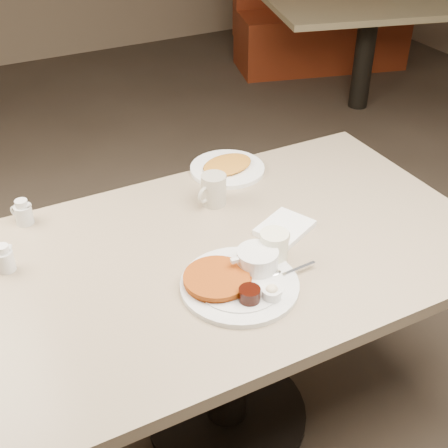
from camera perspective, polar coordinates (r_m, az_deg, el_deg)
name	(u,v)px	position (r m, az deg, el deg)	size (l,w,h in m)	color
room	(228,15)	(1.41, 0.40, 19.33)	(7.04, 8.04, 2.84)	#4C3F33
diner_table	(227,293)	(1.81, 0.29, -6.57)	(1.50, 0.90, 0.75)	tan
main_plate	(240,278)	(1.56, 1.56, -5.14)	(0.39, 0.33, 0.07)	white
coffee_mug_near	(274,246)	(1.64, 4.83, -2.08)	(0.12, 0.10, 0.09)	white
napkin	(285,228)	(1.77, 5.81, -0.36)	(0.19, 0.18, 0.02)	white
coffee_mug_far	(213,190)	(1.87, -1.04, 3.27)	(0.12, 0.10, 0.10)	beige
creamer_left	(4,259)	(1.71, -20.19, -3.14)	(0.08, 0.06, 0.08)	white
creamer_right	(23,213)	(1.88, -18.60, 1.03)	(0.07, 0.07, 0.08)	silver
hash_plate	(227,167)	(2.06, 0.32, 5.43)	(0.31, 0.31, 0.04)	white
booth_back_right	(324,17)	(5.10, 9.50, 18.88)	(1.71, 1.88, 1.12)	maroon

